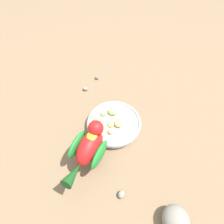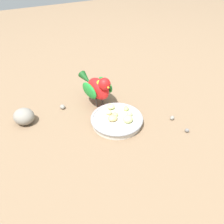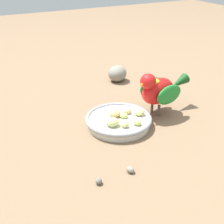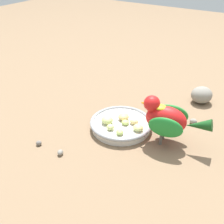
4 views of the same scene
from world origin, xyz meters
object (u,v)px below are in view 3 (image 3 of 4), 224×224
(apple_piece_1, at_px, (125,124))
(apple_piece_4, at_px, (137,123))
(apple_piece_3, at_px, (139,112))
(apple_piece_2, at_px, (113,122))
(rock_large, at_px, (117,74))
(parrot, at_px, (159,89))
(feeding_bowl, at_px, (118,121))
(pebble_1, at_px, (143,92))
(apple_piece_0, at_px, (115,113))
(pebble_0, at_px, (130,170))
(apple_piece_5, at_px, (124,115))
(pebble_2, at_px, (99,181))
(apple_piece_6, at_px, (127,111))

(apple_piece_1, distance_m, apple_piece_4, 0.04)
(apple_piece_3, bearing_deg, apple_piece_2, 11.18)
(rock_large, bearing_deg, parrot, 87.40)
(feeding_bowl, relative_size, pebble_1, 8.31)
(apple_piece_3, distance_m, apple_piece_4, 0.06)
(apple_piece_0, bearing_deg, apple_piece_4, 112.82)
(apple_piece_2, distance_m, pebble_0, 0.18)
(pebble_0, bearing_deg, rock_large, -114.83)
(pebble_1, bearing_deg, pebble_0, 53.81)
(apple_piece_4, bearing_deg, apple_piece_5, -76.51)
(parrot, distance_m, pebble_2, 0.39)
(pebble_0, relative_size, pebble_2, 1.24)
(feeding_bowl, bearing_deg, apple_piece_2, 39.91)
(apple_piece_2, height_order, pebble_0, apple_piece_2)
(feeding_bowl, relative_size, apple_piece_6, 7.59)
(rock_large, height_order, pebble_0, rock_large)
(apple_piece_1, relative_size, rock_large, 0.31)
(apple_piece_0, relative_size, apple_piece_4, 1.46)
(rock_large, relative_size, pebble_1, 3.28)
(apple_piece_5, bearing_deg, apple_piece_3, 171.72)
(parrot, distance_m, pebble_1, 0.17)
(apple_piece_0, distance_m, apple_piece_5, 0.03)
(apple_piece_5, bearing_deg, parrot, -174.48)
(apple_piece_6, relative_size, parrot, 0.12)
(apple_piece_3, height_order, parrot, parrot)
(apple_piece_1, height_order, apple_piece_2, apple_piece_2)
(apple_piece_2, height_order, pebble_1, apple_piece_2)
(feeding_bowl, xyz_separation_m, apple_piece_5, (-0.02, 0.00, 0.01))
(pebble_2, bearing_deg, feeding_bowl, -127.94)
(apple_piece_1, distance_m, apple_piece_5, 0.06)
(pebble_0, height_order, pebble_2, same)
(feeding_bowl, bearing_deg, pebble_0, 69.30)
(parrot, distance_m, pebble_0, 0.32)
(feeding_bowl, xyz_separation_m, apple_piece_2, (0.04, 0.03, 0.02))
(pebble_0, bearing_deg, pebble_2, 1.04)
(apple_piece_6, bearing_deg, parrot, 177.47)
(apple_piece_2, bearing_deg, pebble_0, 76.37)
(feeding_bowl, bearing_deg, apple_piece_6, -157.85)
(apple_piece_2, distance_m, pebble_1, 0.29)
(feeding_bowl, distance_m, apple_piece_2, 0.05)
(apple_piece_2, height_order, apple_piece_6, apple_piece_2)
(apple_piece_2, height_order, apple_piece_5, apple_piece_2)
(apple_piece_2, xyz_separation_m, pebble_0, (0.04, 0.18, -0.03))
(apple_piece_0, distance_m, rock_large, 0.34)
(apple_piece_3, bearing_deg, apple_piece_6, -41.60)
(rock_large, bearing_deg, apple_piece_4, 70.36)
(apple_piece_4, height_order, pebble_0, apple_piece_4)
(apple_piece_2, height_order, apple_piece_3, apple_piece_2)
(apple_piece_0, xyz_separation_m, pebble_0, (0.08, 0.23, -0.03))
(feeding_bowl, height_order, apple_piece_0, apple_piece_0)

